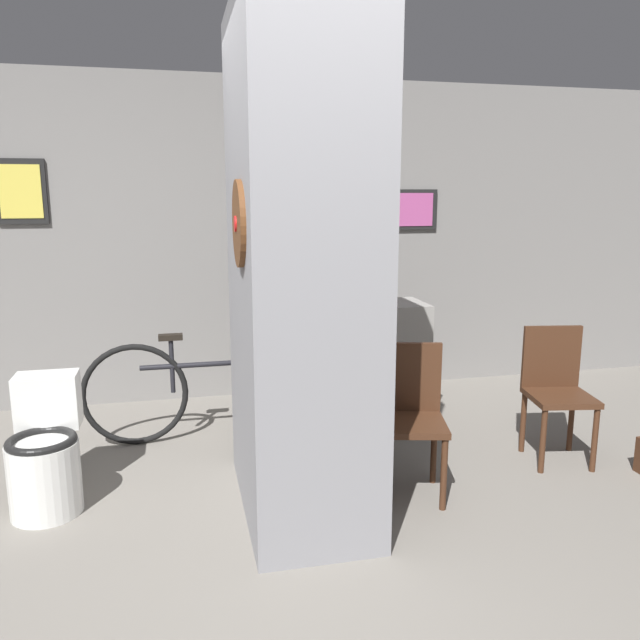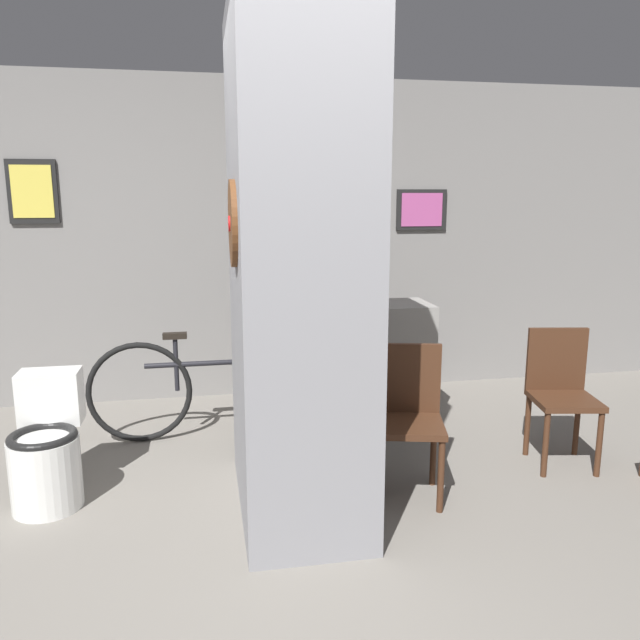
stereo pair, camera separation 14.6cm
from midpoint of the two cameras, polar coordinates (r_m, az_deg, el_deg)
name	(u,v)px [view 2 (the right image)]	position (r m, az deg, el deg)	size (l,w,h in m)	color
ground_plane	(291,568)	(3.08, -1.18, -21.72)	(14.00, 14.00, 0.00)	slate
wall_back	(245,241)	(5.20, -6.04, 7.22)	(8.00, 0.09, 2.60)	gray
pillar_center	(296,270)	(3.21, -0.90, 4.60)	(0.66, 1.20, 2.60)	gray
counter_shelf	(354,365)	(4.58, 4.06, -4.16)	(1.11, 0.44, 0.90)	gray
toilet	(47,451)	(3.77, -22.67, -10.97)	(0.37, 0.53, 0.70)	silver
chair_near_pillar	(408,413)	(3.59, 9.23, -8.43)	(0.46, 0.46, 0.85)	#422616
chair_by_doorway	(561,390)	(4.25, 22.10, -5.97)	(0.44, 0.44, 0.85)	#422616
bicycle	(215,386)	(4.41, -8.68, -6.02)	(1.71, 0.42, 0.76)	black
bottle_tall	(337,288)	(4.44, 2.51, 2.98)	(0.07, 0.07, 0.34)	silver
bottle_short	(352,289)	(4.50, 3.85, 2.83)	(0.08, 0.08, 0.29)	#267233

